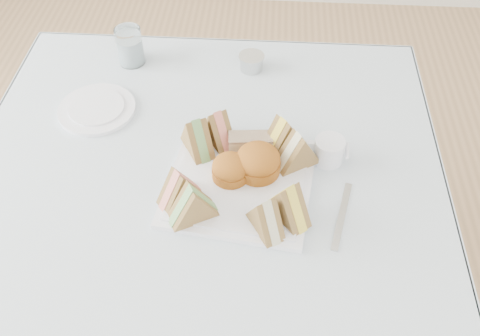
# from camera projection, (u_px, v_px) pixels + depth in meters

# --- Properties ---
(floor) EXTENTS (4.00, 4.00, 0.00)m
(floor) POSITION_uv_depth(u_px,v_px,m) (214.00, 336.00, 1.67)
(floor) COLOR #9E7751
(floor) RESTS_ON ground
(table) EXTENTS (0.90, 0.90, 0.74)m
(table) POSITION_uv_depth(u_px,v_px,m) (209.00, 274.00, 1.39)
(table) COLOR brown
(table) RESTS_ON floor
(tablecloth) EXTENTS (1.02, 1.02, 0.01)m
(tablecloth) POSITION_uv_depth(u_px,v_px,m) (202.00, 181.00, 1.12)
(tablecloth) COLOR white
(tablecloth) RESTS_ON table
(serving_plate) EXTENTS (0.33, 0.33, 0.01)m
(serving_plate) POSITION_uv_depth(u_px,v_px,m) (240.00, 182.00, 1.10)
(serving_plate) COLOR white
(serving_plate) RESTS_ON tablecloth
(sandwich_fl_a) EXTENTS (0.10, 0.09, 0.08)m
(sandwich_fl_a) POSITION_uv_depth(u_px,v_px,m) (179.00, 186.00, 1.04)
(sandwich_fl_a) COLOR brown
(sandwich_fl_a) RESTS_ON serving_plate
(sandwich_fl_b) EXTENTS (0.11, 0.08, 0.09)m
(sandwich_fl_b) POSITION_uv_depth(u_px,v_px,m) (192.00, 202.00, 1.01)
(sandwich_fl_b) COLOR brown
(sandwich_fl_b) RESTS_ON serving_plate
(sandwich_fr_a) EXTENTS (0.10, 0.10, 0.09)m
(sandwich_fr_a) POSITION_uv_depth(u_px,v_px,m) (288.00, 201.00, 1.01)
(sandwich_fr_a) COLOR brown
(sandwich_fr_a) RESTS_ON serving_plate
(sandwich_fr_b) EXTENTS (0.08, 0.10, 0.08)m
(sandwich_fr_b) POSITION_uv_depth(u_px,v_px,m) (266.00, 215.00, 0.99)
(sandwich_fr_b) COLOR brown
(sandwich_fr_b) RESTS_ON serving_plate
(sandwich_bl_a) EXTENTS (0.09, 0.11, 0.09)m
(sandwich_bl_a) POSITION_uv_depth(u_px,v_px,m) (197.00, 135.00, 1.13)
(sandwich_bl_a) COLOR brown
(sandwich_bl_a) RESTS_ON serving_plate
(sandwich_bl_b) EXTENTS (0.09, 0.10, 0.08)m
(sandwich_bl_b) POSITION_uv_depth(u_px,v_px,m) (218.00, 126.00, 1.15)
(sandwich_bl_b) COLOR brown
(sandwich_bl_b) RESTS_ON serving_plate
(sandwich_br_a) EXTENTS (0.11, 0.09, 0.09)m
(sandwich_br_a) POSITION_uv_depth(u_px,v_px,m) (298.00, 149.00, 1.10)
(sandwich_br_a) COLOR brown
(sandwich_br_a) RESTS_ON serving_plate
(sandwich_br_b) EXTENTS (0.11, 0.10, 0.09)m
(sandwich_br_b) POSITION_uv_depth(u_px,v_px,m) (282.00, 134.00, 1.13)
(sandwich_br_b) COLOR brown
(sandwich_br_b) RESTS_ON serving_plate
(scone_left) EXTENTS (0.10, 0.10, 0.05)m
(scone_left) POSITION_uv_depth(u_px,v_px,m) (230.00, 169.00, 1.09)
(scone_left) COLOR #A3561B
(scone_left) RESTS_ON serving_plate
(scone_right) EXTENTS (0.10, 0.10, 0.06)m
(scone_right) POSITION_uv_depth(u_px,v_px,m) (258.00, 161.00, 1.09)
(scone_right) COLOR #A3561B
(scone_right) RESTS_ON serving_plate
(pastry_slice) EXTENTS (0.10, 0.05, 0.04)m
(pastry_slice) POSITION_uv_depth(u_px,v_px,m) (250.00, 143.00, 1.14)
(pastry_slice) COLOR tan
(pastry_slice) RESTS_ON serving_plate
(side_plate) EXTENTS (0.20, 0.20, 0.01)m
(side_plate) POSITION_uv_depth(u_px,v_px,m) (97.00, 109.00, 1.26)
(side_plate) COLOR white
(side_plate) RESTS_ON tablecloth
(water_glass) EXTENTS (0.07, 0.07, 0.10)m
(water_glass) POSITION_uv_depth(u_px,v_px,m) (130.00, 46.00, 1.35)
(water_glass) COLOR white
(water_glass) RESTS_ON tablecloth
(tea_strainer) EXTENTS (0.09, 0.09, 0.04)m
(tea_strainer) POSITION_uv_depth(u_px,v_px,m) (251.00, 63.00, 1.36)
(tea_strainer) COLOR #B5B5B5
(tea_strainer) RESTS_ON tablecloth
(knife) EXTENTS (0.05, 0.17, 0.00)m
(knife) POSITION_uv_depth(u_px,v_px,m) (342.00, 216.00, 1.05)
(knife) COLOR #B5B5B5
(knife) RESTS_ON tablecloth
(fork) EXTENTS (0.08, 0.16, 0.00)m
(fork) POSITION_uv_depth(u_px,v_px,m) (288.00, 173.00, 1.13)
(fork) COLOR #B5B5B5
(fork) RESTS_ON tablecloth
(creamer_jug) EXTENTS (0.07, 0.07, 0.06)m
(creamer_jug) POSITION_uv_depth(u_px,v_px,m) (329.00, 151.00, 1.13)
(creamer_jug) COLOR white
(creamer_jug) RESTS_ON tablecloth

